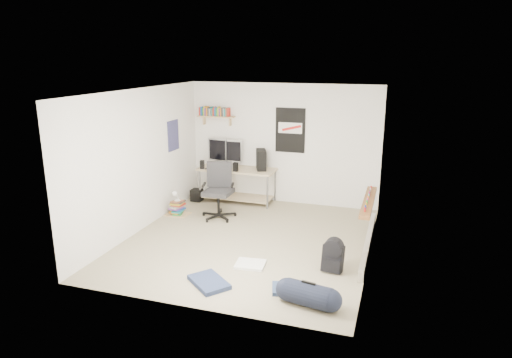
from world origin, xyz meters
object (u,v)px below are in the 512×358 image
(backpack, at_px, (333,258))
(book_stack, at_px, (177,207))
(office_chair, at_px, (218,193))
(duffel_bag, at_px, (308,295))
(desk, at_px, (238,185))

(backpack, relative_size, book_stack, 0.81)
(backpack, bearing_deg, book_stack, 162.78)
(office_chair, distance_m, duffel_bag, 3.51)
(book_stack, bearing_deg, duffel_bag, -39.04)
(book_stack, bearing_deg, backpack, -24.55)
(duffel_bag, distance_m, book_stack, 4.03)
(office_chair, xyz_separation_m, book_stack, (-0.84, -0.09, -0.34))
(desk, xyz_separation_m, backpack, (2.44, -2.67, -0.16))
(backpack, bearing_deg, office_chair, 154.22)
(duffel_bag, bearing_deg, office_chair, 141.70)
(office_chair, relative_size, duffel_bag, 1.82)
(duffel_bag, height_order, book_stack, duffel_bag)
(office_chair, distance_m, backpack, 2.93)
(backpack, distance_m, duffel_bag, 1.05)
(desk, height_order, office_chair, office_chair)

